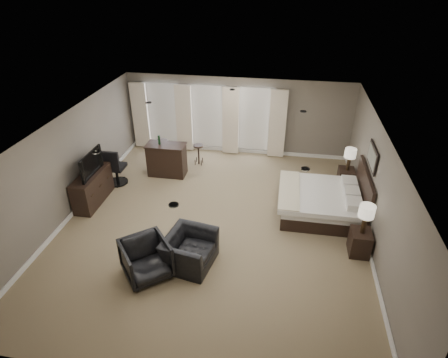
% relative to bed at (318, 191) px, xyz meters
% --- Properties ---
extents(room, '(7.60, 8.60, 2.64)m').
position_rel_bed_xyz_m(room, '(-2.58, -0.92, 0.64)').
color(room, '#817052').
rests_on(room, ground).
extents(window_bay, '(5.25, 0.20, 2.30)m').
position_rel_bed_xyz_m(window_bay, '(-3.58, 3.19, 0.54)').
color(window_bay, silver).
rests_on(window_bay, room).
extents(bed, '(2.08, 1.98, 1.32)m').
position_rel_bed_xyz_m(bed, '(0.00, 0.00, 0.00)').
color(bed, silver).
rests_on(bed, ground).
extents(nightstand_near, '(0.44, 0.54, 0.59)m').
position_rel_bed_xyz_m(nightstand_near, '(0.89, -1.45, -0.37)').
color(nightstand_near, black).
rests_on(nightstand_near, ground).
extents(nightstand_far, '(0.45, 0.55, 0.60)m').
position_rel_bed_xyz_m(nightstand_far, '(0.89, 1.45, -0.36)').
color(nightstand_far, black).
rests_on(nightstand_far, ground).
extents(lamp_near, '(0.34, 0.34, 0.71)m').
position_rel_bed_xyz_m(lamp_near, '(0.89, -1.45, 0.28)').
color(lamp_near, beige).
rests_on(lamp_near, nightstand_near).
extents(lamp_far, '(0.32, 0.32, 0.66)m').
position_rel_bed_xyz_m(lamp_far, '(0.89, 1.45, 0.27)').
color(lamp_far, beige).
rests_on(lamp_far, nightstand_far).
extents(wall_art, '(0.04, 0.96, 0.56)m').
position_rel_bed_xyz_m(wall_art, '(1.12, 0.00, 1.09)').
color(wall_art, slate).
rests_on(wall_art, room).
extents(dresser, '(0.49, 1.50, 0.87)m').
position_rel_bed_xyz_m(dresser, '(-6.03, -0.48, -0.22)').
color(dresser, black).
rests_on(dresser, ground).
extents(tv, '(0.64, 1.11, 0.15)m').
position_rel_bed_xyz_m(tv, '(-6.03, -0.48, 0.29)').
color(tv, black).
rests_on(tv, dresser).
extents(armchair_near, '(0.93, 1.24, 0.98)m').
position_rel_bed_xyz_m(armchair_near, '(-2.82, -2.42, -0.17)').
color(armchair_near, black).
rests_on(armchair_near, ground).
extents(armchair_far, '(1.24, 1.24, 0.94)m').
position_rel_bed_xyz_m(armchair_far, '(-3.62, -2.92, -0.19)').
color(armchair_far, black).
rests_on(armchair_far, ground).
extents(bar_counter, '(1.18, 0.61, 1.03)m').
position_rel_bed_xyz_m(bar_counter, '(-4.48, 1.34, -0.15)').
color(bar_counter, black).
rests_on(bar_counter, ground).
extents(bar_stool_left, '(0.49, 0.49, 0.83)m').
position_rel_bed_xyz_m(bar_stool_left, '(-4.84, 2.01, -0.25)').
color(bar_stool_left, black).
rests_on(bar_stool_left, ground).
extents(bar_stool_right, '(0.32, 0.32, 0.68)m').
position_rel_bed_xyz_m(bar_stool_right, '(-3.68, 2.19, -0.32)').
color(bar_stool_right, black).
rests_on(bar_stool_right, ground).
extents(desk_chair, '(0.59, 0.59, 1.16)m').
position_rel_bed_xyz_m(desk_chair, '(-5.81, 0.58, -0.08)').
color(desk_chair, black).
rests_on(desk_chair, ground).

